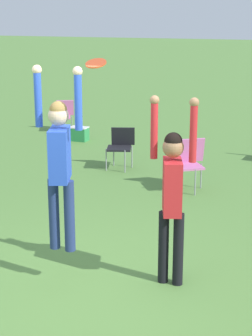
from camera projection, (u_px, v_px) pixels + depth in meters
name	position (u px, v px, depth m)	size (l,w,h in m)	color
ground_plane	(83.00, 291.00, 6.32)	(120.00, 120.00, 0.00)	#56843D
person_jumping	(60.00, 156.00, 6.13)	(0.58, 0.47, 2.08)	navy
person_defending	(172.00, 188.00, 6.20)	(0.54, 0.43, 2.17)	black
frisbee	(96.00, 63.00, 5.81)	(0.22, 0.21, 0.09)	#E04C23
camping_chair_1	(188.00, 160.00, 9.82)	(0.69, 0.76, 0.89)	gray
camping_chair_2	(63.00, 113.00, 14.72)	(0.60, 0.65, 0.79)	gray
camping_chair_3	(121.00, 144.00, 11.16)	(0.59, 0.63, 0.81)	gray
cooler_box	(79.00, 134.00, 13.63)	(0.44, 0.29, 0.34)	#2D8C4C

